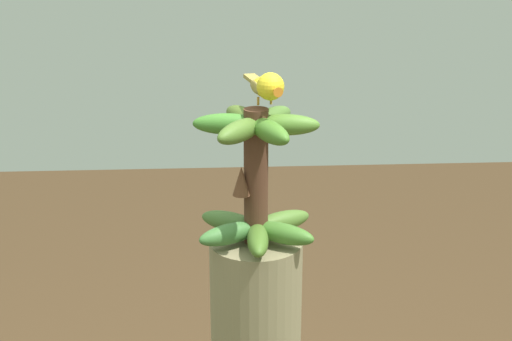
{
  "coord_description": "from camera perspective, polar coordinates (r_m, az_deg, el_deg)",
  "views": [
    {
      "loc": [
        1.44,
        -0.08,
        1.86
      ],
      "look_at": [
        0.0,
        0.0,
        1.36
      ],
      "focal_mm": 53.38,
      "sensor_mm": 36.0,
      "label": 1
    }
  ],
  "objects": [
    {
      "name": "banana_bunch",
      "position": [
        1.53,
        -0.02,
        -0.51
      ],
      "size": [
        0.26,
        0.25,
        0.28
      ],
      "color": "#4C2D1E",
      "rests_on": "banana_tree"
    },
    {
      "name": "perched_bird",
      "position": [
        1.49,
        0.84,
        6.31
      ],
      "size": [
        0.2,
        0.07,
        0.07
      ],
      "color": "#C68933",
      "rests_on": "banana_bunch"
    }
  ]
}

